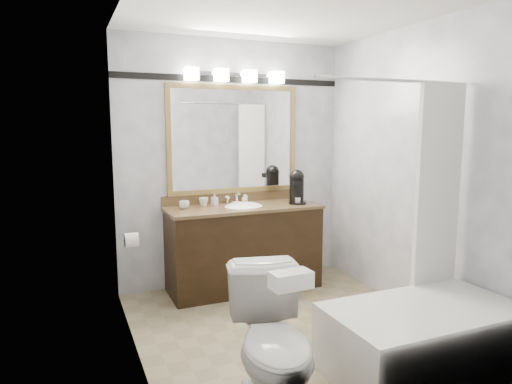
# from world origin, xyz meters

# --- Properties ---
(room) EXTENTS (2.42, 2.62, 2.52)m
(room) POSITION_xyz_m (0.00, 0.00, 1.25)
(room) COLOR gray
(room) RESTS_ON ground
(vanity) EXTENTS (1.53, 0.58, 0.97)m
(vanity) POSITION_xyz_m (0.00, 1.02, 0.44)
(vanity) COLOR black
(vanity) RESTS_ON ground
(mirror) EXTENTS (1.40, 0.04, 1.10)m
(mirror) POSITION_xyz_m (0.00, 1.28, 1.50)
(mirror) COLOR #A5854A
(mirror) RESTS_ON room
(vanity_light_bar) EXTENTS (1.02, 0.14, 0.12)m
(vanity_light_bar) POSITION_xyz_m (0.00, 1.23, 2.13)
(vanity_light_bar) COLOR silver
(vanity_light_bar) RESTS_ON room
(accent_stripe) EXTENTS (2.40, 0.01, 0.06)m
(accent_stripe) POSITION_xyz_m (0.00, 1.29, 2.10)
(accent_stripe) COLOR black
(accent_stripe) RESTS_ON room
(bathtub) EXTENTS (1.30, 0.75, 1.96)m
(bathtub) POSITION_xyz_m (0.55, -0.90, 0.28)
(bathtub) COLOR white
(bathtub) RESTS_ON ground
(tp_roll) EXTENTS (0.11, 0.12, 0.12)m
(tp_roll) POSITION_xyz_m (-1.14, 0.66, 0.70)
(tp_roll) COLOR white
(tp_roll) RESTS_ON room
(toilet) EXTENTS (0.61, 0.87, 0.81)m
(toilet) POSITION_xyz_m (-0.58, -0.92, 0.40)
(toilet) COLOR white
(toilet) RESTS_ON ground
(tissue_box) EXTENTS (0.22, 0.13, 0.09)m
(tissue_box) POSITION_xyz_m (-0.58, -1.12, 0.85)
(tissue_box) COLOR white
(tissue_box) RESTS_ON toilet
(coffee_maker) EXTENTS (0.19, 0.22, 0.34)m
(coffee_maker) POSITION_xyz_m (0.57, 0.98, 1.03)
(coffee_maker) COLOR black
(coffee_maker) RESTS_ON vanity
(cup_left) EXTENTS (0.10, 0.10, 0.08)m
(cup_left) POSITION_xyz_m (-0.58, 1.11, 0.89)
(cup_left) COLOR white
(cup_left) RESTS_ON vanity
(cup_right) EXTENTS (0.11, 0.11, 0.09)m
(cup_right) POSITION_xyz_m (-0.37, 1.16, 0.89)
(cup_right) COLOR white
(cup_right) RESTS_ON vanity
(soap_bottle_a) EXTENTS (0.07, 0.07, 0.12)m
(soap_bottle_a) POSITION_xyz_m (-0.25, 1.18, 0.91)
(soap_bottle_a) COLOR white
(soap_bottle_a) RESTS_ON vanity
(soap_bottle_b) EXTENTS (0.08, 0.08, 0.09)m
(soap_bottle_b) POSITION_xyz_m (0.09, 1.21, 0.89)
(soap_bottle_b) COLOR white
(soap_bottle_b) RESTS_ON vanity
(soap_bar) EXTENTS (0.10, 0.08, 0.03)m
(soap_bar) POSITION_xyz_m (-0.03, 1.13, 0.86)
(soap_bar) COLOR beige
(soap_bar) RESTS_ON vanity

